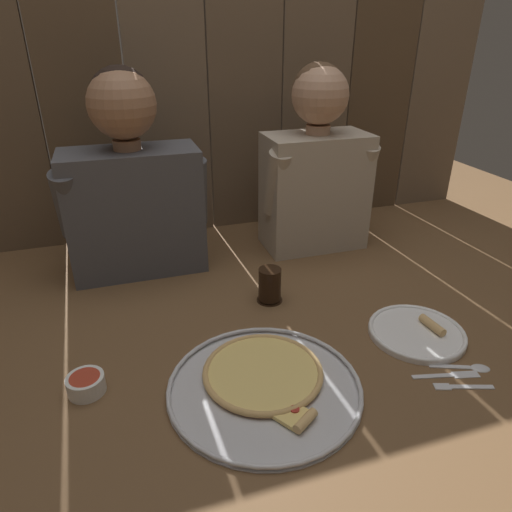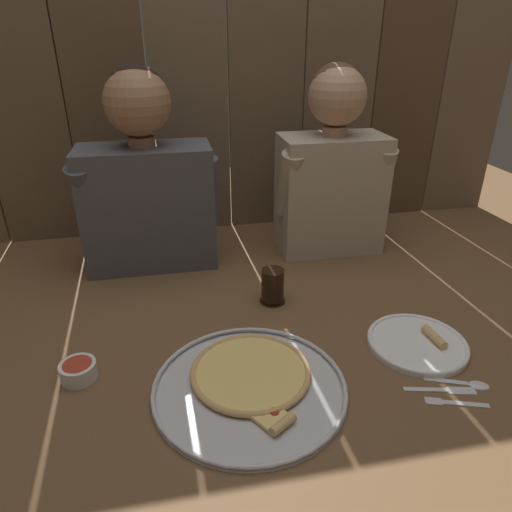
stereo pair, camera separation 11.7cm
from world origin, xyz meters
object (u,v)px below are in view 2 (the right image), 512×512
Objects in this scene: dipping_bowl at (78,370)px; diner_right at (332,168)px; drinking_glass at (273,286)px; pizza_tray at (250,381)px; dinner_plate at (418,343)px; diner_left at (146,179)px.

dipping_bowl is 0.13× the size of diner_right.
pizza_tray is at bearing -111.01° from drinking_glass.
pizza_tray is 1.74× the size of dinner_plate.
diner_left is (-0.64, 0.59, 0.28)m from dinner_plate.
diner_left is (-0.33, 0.32, 0.24)m from drinking_glass.
dinner_plate is at bearing -86.95° from diner_right.
dinner_plate is 0.80m from dipping_bowl.
dinner_plate is 0.39× the size of diner_right.
dipping_bowl is 0.99m from diner_right.
dinner_plate reaches higher than pizza_tray.
diner_right is (0.27, 0.32, 0.24)m from drinking_glass.
dinner_plate is 0.39× the size of diner_left.
dipping_bowl is (-0.37, 0.10, 0.01)m from pizza_tray.
drinking_glass is at bearing -43.95° from diner_left.
dipping_bowl is at bearing -155.01° from drinking_glass.
drinking_glass reaches higher than pizza_tray.
drinking_glass is at bearing 24.99° from dipping_bowl.
dipping_bowl reaches higher than pizza_tray.
diner_right is (0.61, -0.00, 0.00)m from diner_left.
drinking_glass is 0.16× the size of diner_left.
drinking_glass is at bearing -130.47° from diner_right.
pizza_tray is 0.43m from dinner_plate.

